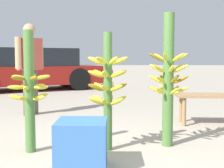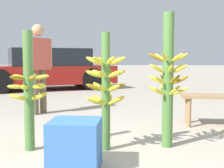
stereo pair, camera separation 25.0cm
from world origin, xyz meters
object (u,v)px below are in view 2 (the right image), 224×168
Objects in this scene: banana_stalk_center at (106,86)px; banana_stalk_right at (168,79)px; vendor_person at (38,61)px; produce_crate at (75,144)px; parked_car at (46,69)px; banana_stalk_left at (29,90)px; market_bench at (220,100)px.

banana_stalk_right is (0.69, 0.18, 0.07)m from banana_stalk_center.
vendor_person is 3.08m from produce_crate.
parked_car is (-2.58, 6.44, -0.07)m from banana_stalk_center.
banana_stalk_left is 2.81m from market_bench.
vendor_person reaches higher than banana_stalk_left.
market_bench is (2.41, 1.41, -0.28)m from banana_stalk_left.
market_bench is (0.88, 1.16, -0.39)m from banana_stalk_right.
banana_stalk_right reaches higher than produce_crate.
banana_stalk_left is 2.90× the size of produce_crate.
banana_stalk_center reaches higher than market_bench.
produce_crate is at bearing 171.60° from parked_car.
banana_stalk_center is 2.58m from vendor_person.
parked_car is at bearing 117.56° from banana_stalk_right.
banana_stalk_right is 1.34× the size of market_bench.
vendor_person is at bearing 123.92° from banana_stalk_center.
banana_stalk_center is at bearing 174.94° from parked_car.
market_bench is at bearing 47.28° from produce_crate.
banana_stalk_right is 7.07m from parked_car.
banana_stalk_center is (0.84, 0.08, 0.04)m from banana_stalk_left.
market_bench is 2.52× the size of produce_crate.
banana_stalk_right is at bearing 40.80° from produce_crate.
banana_stalk_right reaches higher than market_bench.
banana_stalk_right is at bearing -124.15° from market_bench.
banana_stalk_center is at bearing -165.35° from banana_stalk_right.
banana_stalk_center is 0.80× the size of vendor_person.
vendor_person reaches higher than banana_stalk_right.
vendor_person is at bearing 137.37° from banana_stalk_right.
parked_car is at bearing 111.83° from banana_stalk_center.
vendor_person is at bearing 168.40° from market_bench.
parked_car is (-3.27, 6.26, -0.14)m from banana_stalk_right.
parked_car reaches higher than market_bench.
vendor_person is at bearing 113.85° from produce_crate.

